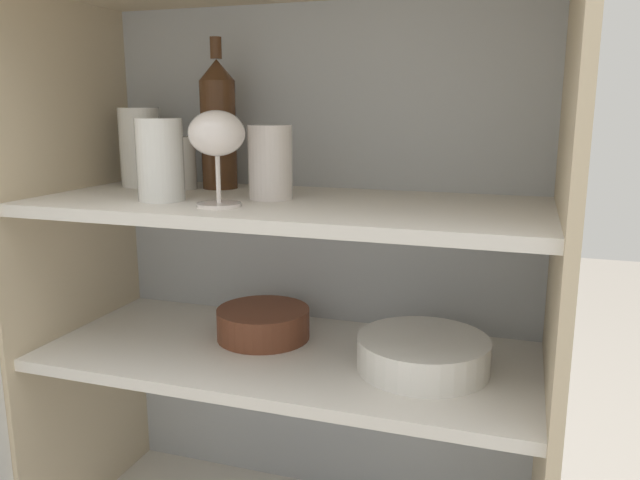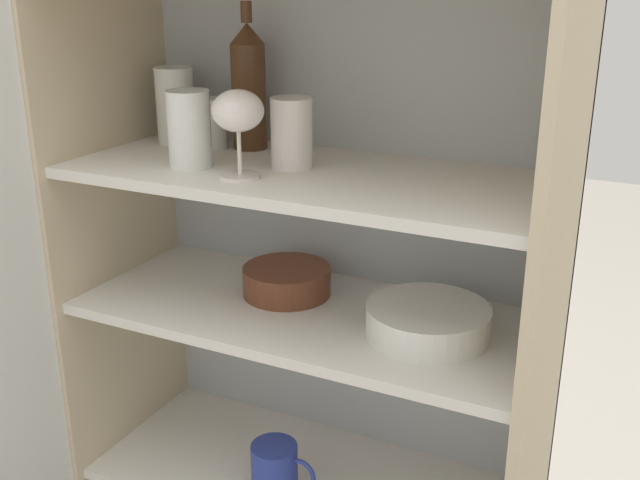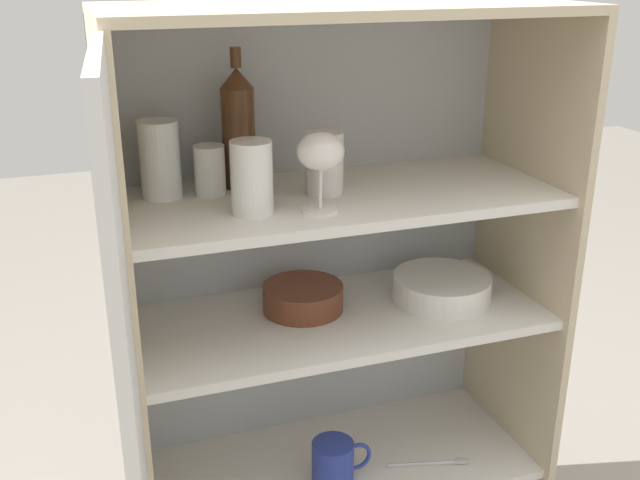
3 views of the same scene
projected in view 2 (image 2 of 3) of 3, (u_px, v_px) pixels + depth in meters
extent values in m
cube|color=#B2B7BC|center=(348.00, 287.00, 1.56)|extent=(0.88, 0.02, 1.27)
cube|color=#CCB793|center=(124.00, 284.00, 1.58)|extent=(0.02, 0.40, 1.27)
cube|color=#CCB793|center=(542.00, 375.00, 1.22)|extent=(0.02, 0.40, 1.27)
cube|color=silver|center=(306.00, 314.00, 1.39)|extent=(0.84, 0.36, 0.02)
cube|color=silver|center=(305.00, 176.00, 1.30)|extent=(0.84, 0.36, 0.02)
cylinder|color=white|center=(189.00, 129.00, 1.30)|extent=(0.08, 0.08, 0.13)
cylinder|color=white|center=(176.00, 105.00, 1.49)|extent=(0.08, 0.08, 0.15)
cylinder|color=white|center=(212.00, 123.00, 1.45)|extent=(0.06, 0.06, 0.10)
cylinder|color=silver|center=(292.00, 133.00, 1.30)|extent=(0.07, 0.07, 0.12)
cylinder|color=silver|center=(240.00, 176.00, 1.25)|extent=(0.07, 0.07, 0.01)
cylinder|color=silver|center=(239.00, 153.00, 1.24)|extent=(0.01, 0.01, 0.07)
ellipsoid|color=silver|center=(238.00, 111.00, 1.21)|extent=(0.09, 0.09, 0.07)
cylinder|color=#4C2D19|center=(249.00, 97.00, 1.43)|extent=(0.07, 0.07, 0.20)
cone|color=#4C2D19|center=(247.00, 33.00, 1.39)|extent=(0.07, 0.07, 0.04)
cylinder|color=#4C2D19|center=(246.00, 12.00, 1.38)|extent=(0.02, 0.02, 0.04)
cylinder|color=white|center=(427.00, 333.00, 1.29)|extent=(0.21, 0.21, 0.01)
cylinder|color=white|center=(428.00, 328.00, 1.28)|extent=(0.21, 0.21, 0.01)
cylinder|color=white|center=(428.00, 323.00, 1.28)|extent=(0.21, 0.21, 0.01)
cylinder|color=white|center=(428.00, 319.00, 1.28)|extent=(0.21, 0.21, 0.01)
cylinder|color=white|center=(428.00, 314.00, 1.27)|extent=(0.21, 0.21, 0.01)
cylinder|color=white|center=(429.00, 309.00, 1.27)|extent=(0.21, 0.21, 0.01)
cylinder|color=brown|center=(287.00, 281.00, 1.44)|extent=(0.17, 0.17, 0.06)
torus|color=brown|center=(287.00, 269.00, 1.44)|extent=(0.17, 0.17, 0.01)
cylinder|color=#283893|center=(274.00, 468.00, 1.45)|extent=(0.09, 0.09, 0.10)
torus|color=#283893|center=(300.00, 474.00, 1.43)|extent=(0.07, 0.01, 0.07)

